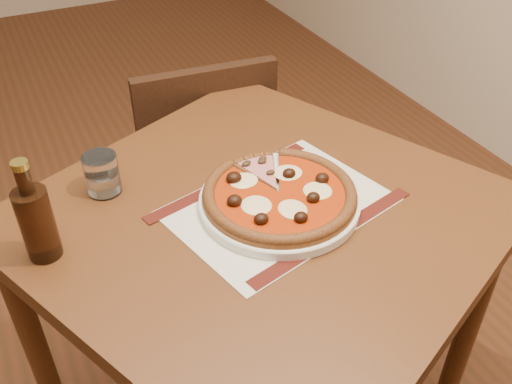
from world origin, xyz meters
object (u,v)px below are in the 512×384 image
Objects in this scene: pizza at (280,194)px; water_glass at (102,174)px; bottle at (36,221)px; plate at (279,202)px; table at (260,250)px; chair_far at (202,163)px.

water_glass is (-0.29, 0.19, 0.01)m from pizza.
plate is at bearing -8.18° from bottle.
water_glass is (-0.25, 0.19, 0.14)m from table.
chair_far is at bearing 84.05° from plate.
bottle is (-0.42, 0.06, 0.06)m from plate.
chair_far is 0.68m from pizza.
bottle reaches higher than chair_far.
plate is at bearing -7.23° from table.
plate is at bearing 86.87° from pizza.
plate is 0.43m from bottle.
water_glass is at bearing 44.46° from bottle.
table is at bearing 172.77° from plate.
chair_far is 2.79× the size of pizza.
plate is 0.35m from water_glass.
chair_far reaches higher than table.
plate is 0.02m from pizza.
water_glass reaches higher than chair_far.
table is 0.43m from bottle.
bottle is at bearing 52.86° from chair_far.
pizza is at bearing -93.13° from plate.
water_glass reaches higher than table.
table is 13.04× the size of water_glass.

